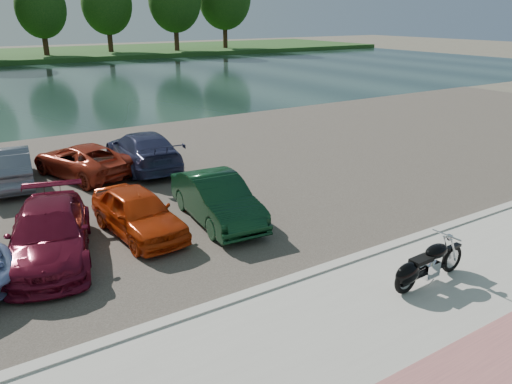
{
  "coord_description": "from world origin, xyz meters",
  "views": [
    {
      "loc": [
        -7.63,
        -6.02,
        5.86
      ],
      "look_at": [
        -0.46,
        5.09,
        1.1
      ],
      "focal_mm": 35.0,
      "sensor_mm": 36.0,
      "label": 1
    }
  ],
  "objects": [
    {
      "name": "car_5",
      "position": [
        -1.18,
        6.09,
        0.73
      ],
      "size": [
        1.82,
        4.28,
        1.37
      ],
      "primitive_type": "imported",
      "rotation": [
        0.0,
        0.0,
        -0.09
      ],
      "color": "black",
      "rests_on": "parking_lot"
    },
    {
      "name": "kerb",
      "position": [
        0.0,
        2.0,
        0.07
      ],
      "size": [
        60.0,
        0.3,
        0.14
      ],
      "primitive_type": "cube",
      "color": "#B0ADA6",
      "rests_on": "ground"
    },
    {
      "name": "motorcycle",
      "position": [
        0.84,
        0.23,
        0.56
      ],
      "size": [
        2.33,
        0.75,
        1.05
      ],
      "rotation": [
        0.0,
        0.0,
        0.05
      ],
      "color": "black",
      "rests_on": "promenade"
    },
    {
      "name": "promenade",
      "position": [
        0.0,
        -1.0,
        0.05
      ],
      "size": [
        60.0,
        6.0,
        0.1
      ],
      "primitive_type": "cube",
      "color": "#B0ADA6",
      "rests_on": "ground"
    },
    {
      "name": "ground",
      "position": [
        0.0,
        0.0,
        0.0
      ],
      "size": [
        200.0,
        200.0,
        0.0
      ],
      "primitive_type": "plane",
      "color": "#595447",
      "rests_on": "ground"
    },
    {
      "name": "car_9",
      "position": [
        -5.85,
        12.95,
        0.75
      ],
      "size": [
        1.99,
        4.44,
        1.41
      ],
      "primitive_type": "imported",
      "rotation": [
        0.0,
        0.0,
        3.02
      ],
      "color": "slate",
      "rests_on": "parking_lot"
    },
    {
      "name": "car_3",
      "position": [
        -5.82,
        6.22,
        0.71
      ],
      "size": [
        3.02,
        4.98,
        1.35
      ],
      "primitive_type": "imported",
      "rotation": [
        0.0,
        0.0,
        -0.26
      ],
      "color": "maroon",
      "rests_on": "parking_lot"
    },
    {
      "name": "river",
      "position": [
        0.0,
        40.0,
        0.0
      ],
      "size": [
        120.0,
        40.0,
        0.0
      ],
      "primitive_type": "cube",
      "color": "#1A2F2C",
      "rests_on": "ground"
    },
    {
      "name": "car_4",
      "position": [
        -3.47,
        6.43,
        0.68
      ],
      "size": [
        1.84,
        3.9,
        1.29
      ],
      "primitive_type": "imported",
      "rotation": [
        0.0,
        0.0,
        0.09
      ],
      "color": "#BF350C",
      "rests_on": "parking_lot"
    },
    {
      "name": "parking_lot",
      "position": [
        0.0,
        11.0,
        0.02
      ],
      "size": [
        60.0,
        18.0,
        0.04
      ],
      "primitive_type": "cube",
      "color": "#3C3731",
      "rests_on": "ground"
    },
    {
      "name": "car_10",
      "position": [
        -3.37,
        12.62,
        0.66
      ],
      "size": [
        3.34,
        4.85,
        1.23
      ],
      "primitive_type": "imported",
      "rotation": [
        0.0,
        0.0,
        3.46
      ],
      "color": "#A6301B",
      "rests_on": "parking_lot"
    },
    {
      "name": "car_11",
      "position": [
        -1.06,
        12.42,
        0.76
      ],
      "size": [
        2.33,
        5.1,
        1.45
      ],
      "primitive_type": "imported",
      "rotation": [
        0.0,
        0.0,
        3.08
      ],
      "color": "navy",
      "rests_on": "parking_lot"
    }
  ]
}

